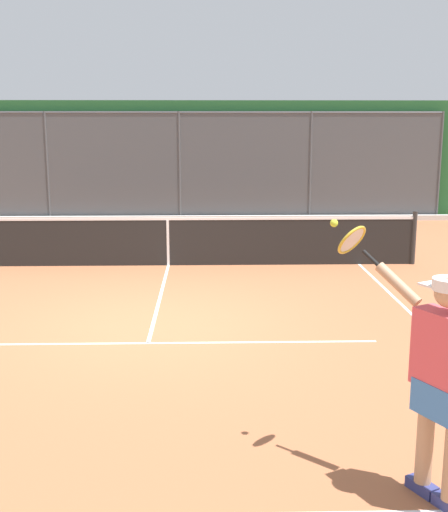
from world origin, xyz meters
TOP-DOWN VIEW (x-y plane):
  - ground_plane at (0.00, 0.00)m, footprint 60.00×60.00m
  - court_line_markings at (0.00, 1.07)m, footprint 7.70×8.46m
  - fence_backdrop at (-0.00, -10.49)m, footprint 17.91×1.37m
  - tennis_net at (0.00, -3.89)m, footprint 9.89×0.09m
  - tennis_player at (-2.49, 4.38)m, footprint 0.93×1.19m

SIDE VIEW (x-z plane):
  - ground_plane at x=0.00m, z-range 0.00..0.00m
  - court_line_markings at x=0.00m, z-range 0.00..0.01m
  - tennis_net at x=0.00m, z-range -0.04..1.03m
  - tennis_player at x=-2.49m, z-range 0.02..2.06m
  - fence_backdrop at x=0.00m, z-range -0.01..3.36m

